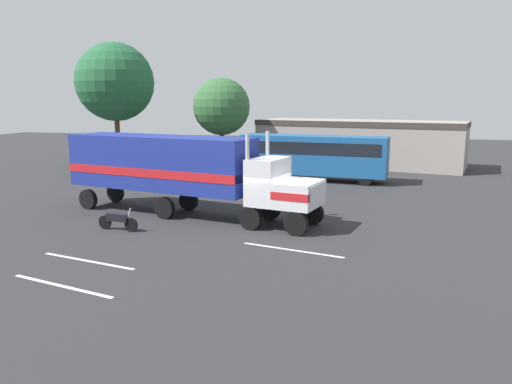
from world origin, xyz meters
TOP-DOWN VIEW (x-y plane):
  - ground_plane at (0.00, 0.00)m, footprint 120.00×120.00m
  - lane_stripe_near at (1.61, -3.50)m, footprint 4.30×1.24m
  - lane_stripe_mid at (-5.73, -6.59)m, footprint 4.33×1.13m
  - lane_stripe_far at (-5.17, -9.08)m, footprint 4.31×1.22m
  - semi_truck at (-5.26, 1.47)m, footprint 14.34×5.77m
  - person_bystander at (-5.94, 4.31)m, footprint 0.38×0.48m
  - parked_bus at (0.44, 14.56)m, footprint 11.23×3.90m
  - motorcycle at (-6.82, -2.24)m, footprint 2.10×0.38m
  - tree_left at (-17.61, 17.96)m, footprint 6.88×6.88m
  - tree_center at (-8.98, 21.84)m, footprint 5.29×5.29m
  - building_backdrop at (3.63, 24.40)m, footprint 19.68×10.27m

SIDE VIEW (x-z plane):
  - ground_plane at x=0.00m, z-range 0.00..0.00m
  - lane_stripe_near at x=1.61m, z-range 0.00..0.01m
  - lane_stripe_mid at x=-5.73m, z-range 0.00..0.01m
  - lane_stripe_far at x=-5.17m, z-range 0.00..0.01m
  - motorcycle at x=-6.82m, z-range -0.08..1.04m
  - person_bystander at x=-5.94m, z-range 0.08..1.71m
  - parked_bus at x=0.44m, z-range 0.37..3.77m
  - building_backdrop at x=3.63m, z-range 0.20..4.39m
  - semi_truck at x=-5.26m, z-range 0.27..4.77m
  - tree_center at x=-8.98m, z-range 1.38..9.47m
  - tree_left at x=-17.61m, z-range 2.07..13.13m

